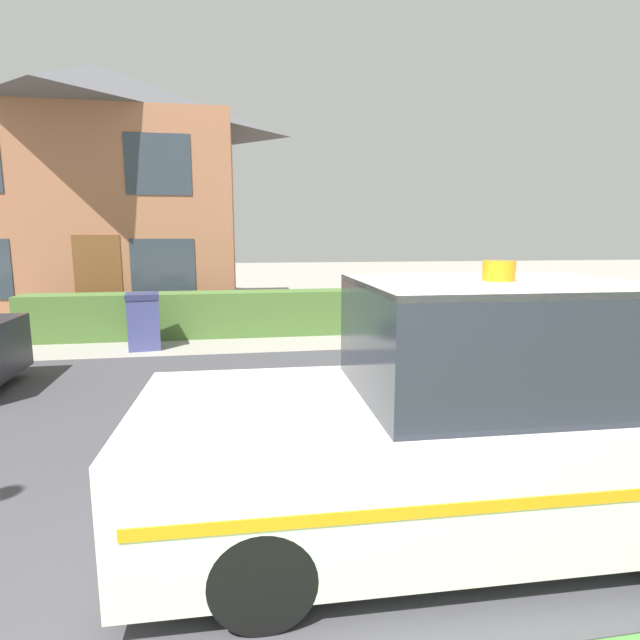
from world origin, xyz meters
name	(u,v)px	position (x,y,z in m)	size (l,w,h in m)	color
road_strip	(244,422)	(0.00, 4.46, 0.01)	(28.00, 6.75, 0.01)	#424247
garden_hedge	(304,312)	(1.36, 9.58, 0.46)	(11.31, 0.72, 0.93)	#4C7233
police_car	(458,421)	(1.45, 2.17, 0.80)	(4.17, 1.76, 1.88)	black
house_left	(104,189)	(-3.58, 13.91, 3.34)	(7.31, 6.72, 6.56)	#A86B4C
wheelie_bin	(144,321)	(-1.76, 8.55, 0.52)	(0.66, 0.65, 1.04)	#474C8C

